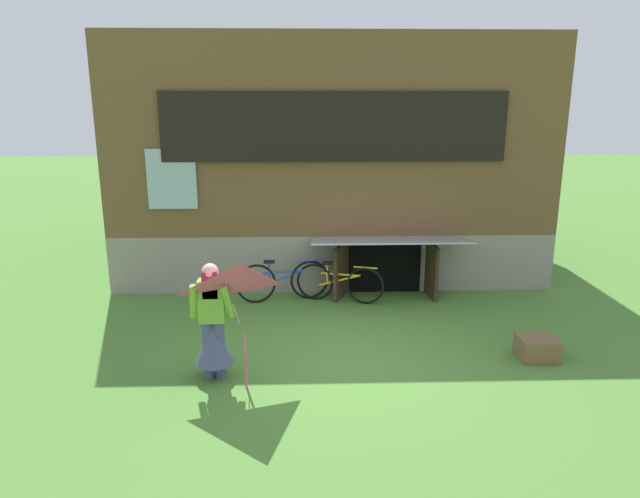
# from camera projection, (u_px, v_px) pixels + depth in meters

# --- Properties ---
(ground_plane) EXTENTS (60.00, 60.00, 0.00)m
(ground_plane) POSITION_uv_depth(u_px,v_px,m) (344.00, 360.00, 8.34)
(ground_plane) COLOR #4C7F33
(log_house) EXTENTS (8.60, 6.22, 4.83)m
(log_house) POSITION_uv_depth(u_px,v_px,m) (328.00, 154.00, 13.08)
(log_house) COLOR gray
(log_house) RESTS_ON ground_plane
(person) EXTENTS (0.61, 0.52, 1.61)m
(person) POSITION_uv_depth(u_px,v_px,m) (213.00, 331.00, 7.63)
(person) COLOR #474C75
(person) RESTS_ON ground_plane
(kite) EXTENTS (1.19, 1.19, 1.65)m
(kite) POSITION_uv_depth(u_px,v_px,m) (242.00, 300.00, 6.92)
(kite) COLOR #E54C7F
(kite) RESTS_ON ground_plane
(bicycle_yellow) EXTENTS (1.60, 0.49, 0.75)m
(bicycle_yellow) POSITION_uv_depth(u_px,v_px,m) (340.00, 283.00, 10.61)
(bicycle_yellow) COLOR black
(bicycle_yellow) RESTS_ON ground_plane
(bicycle_blue) EXTENTS (1.72, 0.41, 0.80)m
(bicycle_blue) POSITION_uv_depth(u_px,v_px,m) (283.00, 281.00, 10.66)
(bicycle_blue) COLOR black
(bicycle_blue) RESTS_ON ground_plane
(wooden_crate) EXTENTS (0.54, 0.46, 0.33)m
(wooden_crate) POSITION_uv_depth(u_px,v_px,m) (537.00, 348.00, 8.34)
(wooden_crate) COLOR brown
(wooden_crate) RESTS_ON ground_plane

